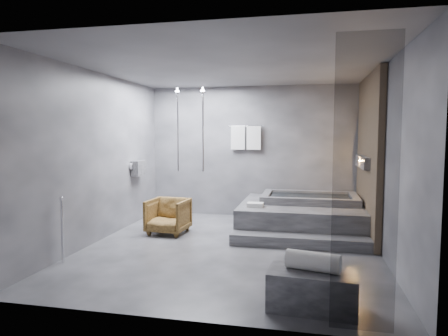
# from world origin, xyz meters

# --- Properties ---
(room) EXTENTS (5.00, 5.04, 2.82)m
(room) POSITION_xyz_m (0.40, 0.24, 1.73)
(room) COLOR #323234
(room) RESTS_ON ground
(tub_deck) EXTENTS (2.20, 2.00, 0.50)m
(tub_deck) POSITION_xyz_m (1.05, 1.45, 0.25)
(tub_deck) COLOR #37373A
(tub_deck) RESTS_ON ground
(tub_step) EXTENTS (2.20, 0.36, 0.18)m
(tub_step) POSITION_xyz_m (1.05, 0.27, 0.09)
(tub_step) COLOR #37373A
(tub_step) RESTS_ON ground
(concrete_bench) EXTENTS (0.92, 0.55, 0.40)m
(concrete_bench) POSITION_xyz_m (1.23, -1.98, 0.20)
(concrete_bench) COLOR #343436
(concrete_bench) RESTS_ON ground
(driftwood_chair) EXTENTS (0.72, 0.74, 0.63)m
(driftwood_chair) POSITION_xyz_m (-1.29, 0.68, 0.31)
(driftwood_chair) COLOR #412A10
(driftwood_chair) RESTS_ON ground
(rolled_towel) EXTENTS (0.58, 0.32, 0.20)m
(rolled_towel) POSITION_xyz_m (1.23, -1.98, 0.50)
(rolled_towel) COLOR white
(rolled_towel) RESTS_ON concrete_bench
(deck_towel) EXTENTS (0.29, 0.21, 0.07)m
(deck_towel) POSITION_xyz_m (0.26, 0.88, 0.54)
(deck_towel) COLOR silver
(deck_towel) RESTS_ON tub_deck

